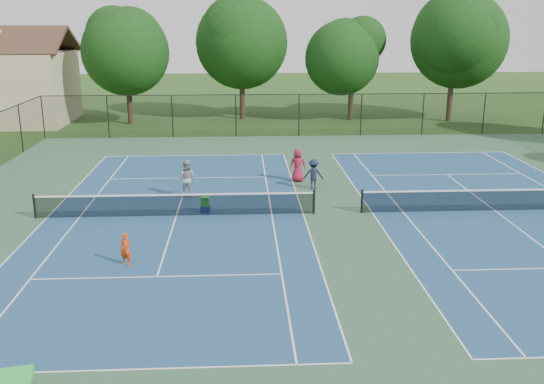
{
  "coord_description": "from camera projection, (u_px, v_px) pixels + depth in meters",
  "views": [
    {
      "loc": [
        -4.18,
        -24.94,
        8.2
      ],
      "look_at": [
        -2.92,
        -1.0,
        1.3
      ],
      "focal_mm": 40.0,
      "sensor_mm": 36.0,
      "label": 1
    }
  ],
  "objects": [
    {
      "name": "tree_back_b",
      "position": [
        241.0,
        38.0,
        49.33
      ],
      "size": [
        7.6,
        7.6,
        10.03
      ],
      "color": "#2D2116",
      "rests_on": "ground"
    },
    {
      "name": "child_player",
      "position": [
        126.0,
        249.0,
        20.71
      ],
      "size": [
        0.49,
        0.39,
        1.17
      ],
      "primitive_type": "imported",
      "rotation": [
        0.0,
        0.0,
        -0.3
      ],
      "color": "#DC410E",
      "rests_on": "ground"
    },
    {
      "name": "ball_crate",
      "position": [
        205.0,
        209.0,
        26.46
      ],
      "size": [
        0.45,
        0.39,
        0.31
      ],
      "primitive_type": "cube",
      "rotation": [
        0.0,
        0.0,
        -0.24
      ],
      "color": "#162D99",
      "rests_on": "ground"
    },
    {
      "name": "bystander_c",
      "position": [
        298.0,
        165.0,
        31.33
      ],
      "size": [
        0.89,
        0.62,
        1.73
      ],
      "primitive_type": "imported",
      "rotation": [
        0.0,
        0.0,
        3.23
      ],
      "color": "maroon",
      "rests_on": "ground"
    },
    {
      "name": "ground",
      "position": [
        338.0,
        213.0,
        26.41
      ],
      "size": [
        140.0,
        140.0,
        0.0
      ],
      "primitive_type": "plane",
      "color": "#234716",
      "rests_on": "ground"
    },
    {
      "name": "perimeter_fence",
      "position": [
        339.0,
        178.0,
        25.97
      ],
      "size": [
        36.08,
        36.08,
        3.02
      ],
      "color": "black",
      "rests_on": "ground"
    },
    {
      "name": "tennis_court_right",
      "position": [
        495.0,
        209.0,
        26.74
      ],
      "size": [
        12.0,
        23.83,
        1.07
      ],
      "color": "navy",
      "rests_on": "ground"
    },
    {
      "name": "clapboard_house",
      "position": [
        5.0,
        84.0,
        48.38
      ],
      "size": [
        10.8,
        8.1,
        7.65
      ],
      "color": "tan",
      "rests_on": "ground"
    },
    {
      "name": "instructor",
      "position": [
        187.0,
        179.0,
        28.6
      ],
      "size": [
        1.01,
        0.86,
        1.8
      ],
      "primitive_type": "imported",
      "rotation": [
        0.0,
        0.0,
        2.91
      ],
      "color": "#99999B",
      "rests_on": "ground"
    },
    {
      "name": "ball_hopper",
      "position": [
        205.0,
        202.0,
        26.36
      ],
      "size": [
        0.38,
        0.33,
        0.4
      ],
      "primitive_type": "cube",
      "rotation": [
        0.0,
        0.0,
        -0.15
      ],
      "color": "green",
      "rests_on": "ball_crate"
    },
    {
      "name": "tree_back_c",
      "position": [
        353.0,
        53.0,
        49.14
      ],
      "size": [
        6.0,
        6.0,
        8.4
      ],
      "color": "#2D2116",
      "rests_on": "ground"
    },
    {
      "name": "tree_back_a",
      "position": [
        126.0,
        47.0,
        47.11
      ],
      "size": [
        6.8,
        6.8,
        9.15
      ],
      "color": "#2D2116",
      "rests_on": "ground"
    },
    {
      "name": "court_pad",
      "position": [
        338.0,
        213.0,
        26.41
      ],
      "size": [
        36.0,
        36.0,
        0.01
      ],
      "primitive_type": "cube",
      "color": "#30553B",
      "rests_on": "ground"
    },
    {
      "name": "tennis_court_left",
      "position": [
        176.0,
        214.0,
        26.03
      ],
      "size": [
        12.0,
        23.83,
        1.07
      ],
      "color": "navy",
      "rests_on": "ground"
    },
    {
      "name": "bystander_b",
      "position": [
        313.0,
        174.0,
        29.97
      ],
      "size": [
        1.03,
        0.66,
        1.51
      ],
      "primitive_type": "imported",
      "rotation": [
        0.0,
        0.0,
        3.04
      ],
      "color": "#191F38",
      "rests_on": "ground"
    },
    {
      "name": "tree_back_d",
      "position": [
        455.0,
        36.0,
        48.21
      ],
      "size": [
        7.8,
        7.8,
        10.37
      ],
      "color": "#2D2116",
      "rests_on": "ground"
    }
  ]
}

